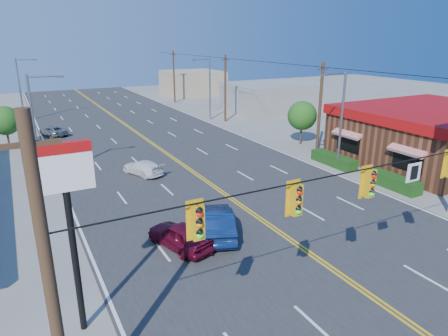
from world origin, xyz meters
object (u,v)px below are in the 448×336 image
car_blue (217,223)px  car_white (143,168)px  car_silver (53,131)px  kfc (432,134)px  car_magenta (180,236)px  signal_span (388,192)px  pizza_hut_sign (67,201)px

car_blue → car_white: size_ratio=1.21×
car_silver → kfc: bearing=118.6°
car_magenta → car_white: 12.38m
kfc → car_blue: bearing=-170.7°
signal_span → car_magenta: size_ratio=6.12×
pizza_hut_sign → signal_span: bearing=-20.2°
signal_span → car_silver: size_ratio=6.12×
kfc → car_blue: kfc is taller
pizza_hut_sign → car_blue: bearing=28.4°
pizza_hut_sign → car_white: bearing=65.8°
signal_span → car_blue: 9.69m
signal_span → car_silver: 38.82m
signal_span → kfc: size_ratio=1.49×
pizza_hut_sign → car_white: size_ratio=1.77×
car_blue → car_white: (-0.59, 11.89, -0.21)m
signal_span → car_white: size_ratio=6.30×
kfc → car_silver: kfc is taller
signal_span → car_silver: bearing=102.7°
signal_span → pizza_hut_sign: size_ratio=3.55×
car_blue → kfc: bearing=-149.0°
signal_span → car_magenta: 10.43m
car_white → car_silver: car_white is taller
signal_span → car_blue: (-3.05, 8.23, -4.12)m
signal_span → car_magenta: signal_span is taller
car_magenta → car_blue: 2.38m
car_blue → car_silver: car_blue is taller
kfc → pizza_hut_sign: (-30.90, -8.00, 2.80)m
signal_span → car_blue: bearing=110.3°
pizza_hut_sign → car_magenta: pizza_hut_sign is taller
signal_span → pizza_hut_sign: bearing=159.8°
car_blue → car_silver: bearing=-57.9°
car_blue → car_white: 11.91m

